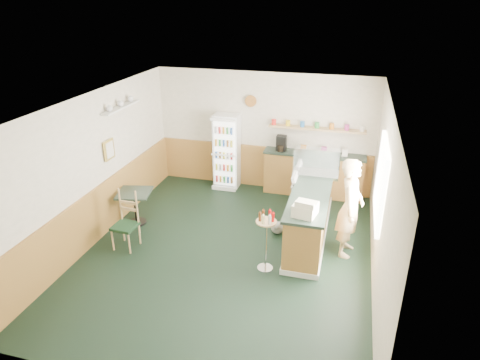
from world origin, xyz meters
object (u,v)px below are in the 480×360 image
(condiment_stand, at_px, (266,233))
(cafe_table, at_px, (135,201))
(shopkeeper, at_px, (350,208))
(cafe_chair, at_px, (126,218))
(display_case, at_px, (317,163))
(drinks_fridge, at_px, (227,152))
(cash_register, at_px, (305,209))

(condiment_stand, xyz_separation_m, cafe_table, (-2.81, 0.84, -0.20))
(shopkeeper, distance_m, cafe_chair, 3.96)
(display_case, bearing_deg, cafe_chair, -150.37)
(drinks_fridge, xyz_separation_m, display_case, (2.17, -1.15, 0.38))
(cash_register, xyz_separation_m, shopkeeper, (0.70, 0.67, -0.22))
(drinks_fridge, distance_m, cash_register, 3.58)
(drinks_fridge, relative_size, cafe_chair, 1.62)
(drinks_fridge, distance_m, cafe_chair, 3.13)
(cash_register, height_order, cafe_table, cash_register)
(cash_register, relative_size, cafe_table, 0.49)
(display_case, height_order, shopkeeper, shopkeeper)
(drinks_fridge, height_order, cafe_chair, drinks_fridge)
(cafe_chair, bearing_deg, cafe_table, 111.15)
(condiment_stand, distance_m, cafe_table, 2.94)
(display_case, xyz_separation_m, cafe_table, (-3.40, -1.04, -0.77))
(condiment_stand, height_order, cafe_table, condiment_stand)
(shopkeeper, xyz_separation_m, condiment_stand, (-1.29, -0.86, -0.20))
(cafe_chair, bearing_deg, shopkeeper, 15.31)
(cash_register, distance_m, condiment_stand, 0.75)
(cafe_table, xyz_separation_m, cafe_chair, (0.24, -0.76, 0.08))
(drinks_fridge, xyz_separation_m, cash_register, (2.17, -2.84, 0.24))
(drinks_fridge, bearing_deg, shopkeeper, -37.18)
(drinks_fridge, bearing_deg, cafe_chair, -108.71)
(cash_register, xyz_separation_m, cafe_table, (-3.40, 0.65, -0.62))
(display_case, relative_size, condiment_stand, 0.82)
(display_case, bearing_deg, shopkeeper, -55.59)
(condiment_stand, xyz_separation_m, cafe_chair, (-2.58, 0.09, -0.13))
(display_case, height_order, cafe_chair, display_case)
(display_case, xyz_separation_m, cafe_chair, (-3.16, -1.80, -0.69))
(cafe_table, bearing_deg, condiment_stand, -16.69)
(shopkeeper, bearing_deg, cash_register, 139.46)
(shopkeeper, height_order, condiment_stand, shopkeeper)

